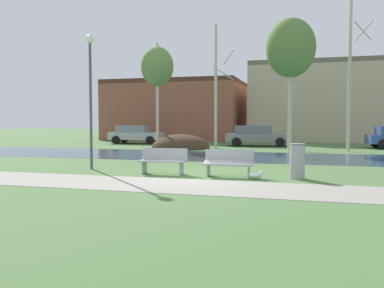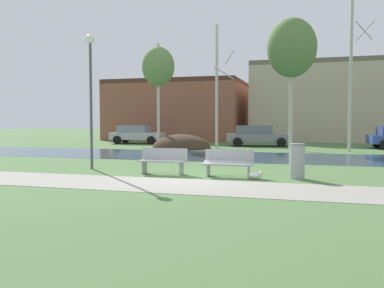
% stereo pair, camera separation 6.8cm
% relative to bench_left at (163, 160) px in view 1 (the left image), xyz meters
% --- Properties ---
extents(ground_plane, '(120.00, 120.00, 0.00)m').
position_rel_bench_left_xyz_m(ground_plane, '(1.13, 9.40, -0.47)').
color(ground_plane, '#4C703D').
extents(paved_path_strip, '(60.00, 2.54, 0.01)m').
position_rel_bench_left_xyz_m(paved_path_strip, '(1.13, -2.23, -0.47)').
color(paved_path_strip, gray).
rests_on(paved_path_strip, ground).
extents(river_band, '(80.00, 6.16, 0.01)m').
position_rel_bench_left_xyz_m(river_band, '(1.13, 7.43, -0.47)').
color(river_band, '#2D475B').
rests_on(river_band, ground).
extents(soil_mound, '(3.84, 3.36, 1.87)m').
position_rel_bench_left_xyz_m(soil_mound, '(-3.27, 12.38, -0.47)').
color(soil_mound, '#423021').
rests_on(soil_mound, ground).
extents(bench_left, '(1.62, 0.63, 0.87)m').
position_rel_bench_left_xyz_m(bench_left, '(0.00, 0.00, 0.00)').
color(bench_left, '#9EA0A3').
rests_on(bench_left, ground).
extents(bench_right, '(1.62, 0.63, 0.87)m').
position_rel_bench_left_xyz_m(bench_right, '(2.25, 0.00, 0.00)').
color(bench_right, '#9EA0A3').
rests_on(bench_right, ground).
extents(trash_bin, '(0.49, 0.49, 1.10)m').
position_rel_bench_left_xyz_m(trash_bin, '(4.40, 0.11, 0.10)').
color(trash_bin, '#999B9E').
rests_on(trash_bin, ground).
extents(seagull, '(0.48, 0.18, 0.27)m').
position_rel_bench_left_xyz_m(seagull, '(3.19, -0.43, -0.34)').
color(seagull, white).
rests_on(seagull, ground).
extents(streetlamp, '(0.32, 0.32, 4.99)m').
position_rel_bench_left_xyz_m(streetlamp, '(-3.11, 0.70, 2.89)').
color(streetlamp, '#4C4C51').
rests_on(streetlamp, ground).
extents(birch_far_left, '(2.17, 2.17, 6.94)m').
position_rel_bench_left_xyz_m(birch_far_left, '(-5.01, 12.75, 4.90)').
color(birch_far_left, beige).
rests_on(birch_far_left, ground).
extents(birch_left, '(1.31, 2.37, 7.98)m').
position_rel_bench_left_xyz_m(birch_left, '(-1.06, 13.10, 3.59)').
color(birch_left, beige).
rests_on(birch_left, ground).
extents(birch_center_left, '(2.97, 2.97, 7.98)m').
position_rel_bench_left_xyz_m(birch_center_left, '(3.63, 12.62, 5.70)').
color(birch_center_left, '#BCB7A8').
rests_on(birch_center_left, ground).
extents(birch_center, '(1.32, 2.31, 8.80)m').
position_rel_bench_left_xyz_m(birch_center, '(7.02, 12.57, 4.05)').
color(birch_center, '#BCB7A8').
rests_on(birch_center, ground).
extents(parked_van_nearest_silver, '(4.30, 2.39, 1.44)m').
position_rel_bench_left_xyz_m(parked_van_nearest_silver, '(-8.41, 16.80, 0.29)').
color(parked_van_nearest_silver, '#B2B5BC').
rests_on(parked_van_nearest_silver, ground).
extents(parked_sedan_second_grey, '(4.69, 2.46, 1.46)m').
position_rel_bench_left_xyz_m(parked_sedan_second_grey, '(1.21, 16.30, 0.30)').
color(parked_sedan_second_grey, slate).
rests_on(parked_sedan_second_grey, ground).
extents(building_brick_low, '(12.43, 9.56, 5.56)m').
position_rel_bench_left_xyz_m(building_brick_low, '(-7.52, 25.42, 2.31)').
color(building_brick_low, brown).
rests_on(building_brick_low, ground).
extents(building_beige_block, '(14.22, 8.05, 6.91)m').
position_rel_bench_left_xyz_m(building_beige_block, '(6.79, 25.98, 2.98)').
color(building_beige_block, '#BCAD8E').
rests_on(building_beige_block, ground).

